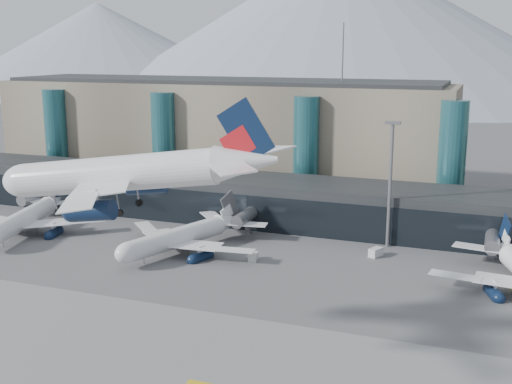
{
  "coord_description": "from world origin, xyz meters",
  "views": [
    {
      "loc": [
        48.6,
        -78.6,
        39.77
      ],
      "look_at": [
        7.37,
        32.0,
        13.02
      ],
      "focal_mm": 45.0,
      "sensor_mm": 36.0,
      "label": 1
    }
  ],
  "objects_px": {
    "hero_jet": "(143,163)",
    "jet_parked_mid": "(189,229)",
    "lightmast_mid": "(390,177)",
    "veh_b": "(190,234)",
    "veh_g": "(253,257)",
    "jet_parked_left": "(30,211)",
    "veh_d": "(376,252)"
  },
  "relations": [
    {
      "from": "lightmast_mid",
      "to": "jet_parked_mid",
      "type": "relative_size",
      "value": 0.73
    },
    {
      "from": "veh_g",
      "to": "jet_parked_mid",
      "type": "bearing_deg",
      "value": -106.02
    },
    {
      "from": "lightmast_mid",
      "to": "veh_b",
      "type": "bearing_deg",
      "value": -168.41
    },
    {
      "from": "hero_jet",
      "to": "veh_d",
      "type": "height_order",
      "value": "hero_jet"
    },
    {
      "from": "veh_b",
      "to": "lightmast_mid",
      "type": "bearing_deg",
      "value": -77.77
    },
    {
      "from": "jet_parked_mid",
      "to": "veh_g",
      "type": "relative_size",
      "value": 13.83
    },
    {
      "from": "jet_parked_mid",
      "to": "veh_b",
      "type": "height_order",
      "value": "jet_parked_mid"
    },
    {
      "from": "hero_jet",
      "to": "jet_parked_mid",
      "type": "xyz_separation_m",
      "value": [
        -16.92,
        45.47,
        -22.04
      ]
    },
    {
      "from": "lightmast_mid",
      "to": "jet_parked_left",
      "type": "height_order",
      "value": "lightmast_mid"
    },
    {
      "from": "veh_d",
      "to": "veh_g",
      "type": "bearing_deg",
      "value": 140.0
    },
    {
      "from": "hero_jet",
      "to": "veh_g",
      "type": "xyz_separation_m",
      "value": [
        -2.39,
        43.35,
        -25.56
      ]
    },
    {
      "from": "hero_jet",
      "to": "jet_parked_left",
      "type": "bearing_deg",
      "value": 136.63
    },
    {
      "from": "jet_parked_left",
      "to": "veh_b",
      "type": "xyz_separation_m",
      "value": [
        35.48,
        7.22,
        -3.71
      ]
    },
    {
      "from": "veh_b",
      "to": "jet_parked_mid",
      "type": "bearing_deg",
      "value": -153.13
    },
    {
      "from": "jet_parked_mid",
      "to": "veh_d",
      "type": "distance_m",
      "value": 37.11
    },
    {
      "from": "hero_jet",
      "to": "veh_g",
      "type": "relative_size",
      "value": 14.94
    },
    {
      "from": "jet_parked_mid",
      "to": "veh_b",
      "type": "relative_size",
      "value": 13.87
    },
    {
      "from": "lightmast_mid",
      "to": "jet_parked_mid",
      "type": "distance_m",
      "value": 41.48
    },
    {
      "from": "jet_parked_left",
      "to": "jet_parked_mid",
      "type": "relative_size",
      "value": 1.04
    },
    {
      "from": "lightmast_mid",
      "to": "veh_d",
      "type": "bearing_deg",
      "value": -98.59
    },
    {
      "from": "veh_b",
      "to": "hero_jet",
      "type": "bearing_deg",
      "value": -158.11
    },
    {
      "from": "jet_parked_mid",
      "to": "veh_d",
      "type": "bearing_deg",
      "value": -57.22
    },
    {
      "from": "jet_parked_left",
      "to": "jet_parked_mid",
      "type": "height_order",
      "value": "jet_parked_left"
    },
    {
      "from": "hero_jet",
      "to": "jet_parked_mid",
      "type": "relative_size",
      "value": 1.08
    },
    {
      "from": "lightmast_mid",
      "to": "jet_parked_mid",
      "type": "xyz_separation_m",
      "value": [
        -37.04,
        -15.66,
        -10.16
      ]
    },
    {
      "from": "veh_b",
      "to": "veh_g",
      "type": "relative_size",
      "value": 1.0
    },
    {
      "from": "lightmast_mid",
      "to": "hero_jet",
      "type": "relative_size",
      "value": 0.68
    },
    {
      "from": "hero_jet",
      "to": "jet_parked_left",
      "type": "xyz_separation_m",
      "value": [
        -56.01,
        45.57,
        -21.85
      ]
    },
    {
      "from": "veh_d",
      "to": "veh_g",
      "type": "relative_size",
      "value": 1.16
    },
    {
      "from": "veh_b",
      "to": "veh_g",
      "type": "height_order",
      "value": "veh_g"
    },
    {
      "from": "jet_parked_left",
      "to": "veh_g",
      "type": "distance_m",
      "value": 53.79
    },
    {
      "from": "veh_b",
      "to": "veh_g",
      "type": "xyz_separation_m",
      "value": [
        18.14,
        -9.44,
        0.01
      ]
    }
  ]
}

